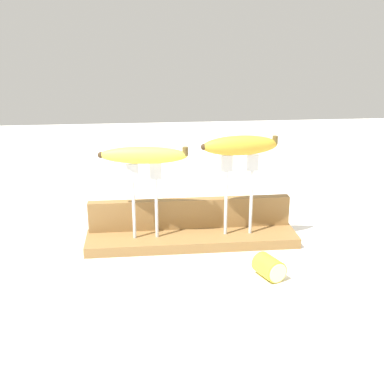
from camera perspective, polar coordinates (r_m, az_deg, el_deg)
name	(u,v)px	position (r m, az deg, el deg)	size (l,w,h in m)	color
ground_plane	(192,244)	(1.15, 0.00, -5.82)	(3.00, 3.00, 0.00)	silver
wooden_board	(192,239)	(1.14, 0.00, -5.30)	(0.47, 0.11, 0.02)	olive
board_backstop	(190,213)	(1.17, -0.22, -2.40)	(0.46, 0.02, 0.07)	olive
fork_stand_left	(145,194)	(1.09, -5.34, -0.19)	(0.08, 0.01, 0.17)	silver
fork_stand_right	(239,187)	(1.11, 5.31, 0.51)	(0.08, 0.01, 0.18)	silver
banana_raised_left	(143,155)	(1.07, -5.48, 4.15)	(0.19, 0.06, 0.04)	#DBD147
banana_raised_right	(240,145)	(1.09, 5.45, 5.24)	(0.17, 0.06, 0.04)	gold
fork_fallen_near	(195,192)	(1.48, 0.39, 0.00)	(0.18, 0.08, 0.01)	silver
banana_chunk_near	(269,267)	(1.01, 8.68, -8.37)	(0.06, 0.07, 0.04)	yellow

